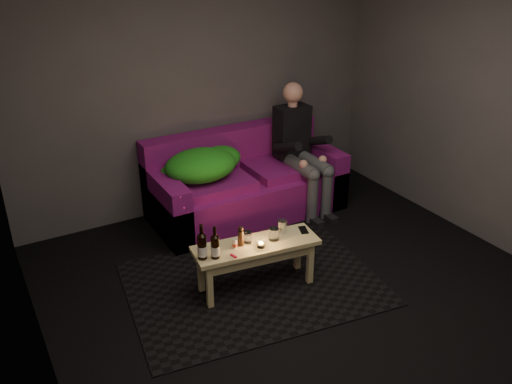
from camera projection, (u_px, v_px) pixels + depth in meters
floor at (325, 311)px, 4.28m from camera, size 4.50×4.50×0.00m
room at (299, 94)px, 3.95m from camera, size 4.50×4.50×4.50m
rug at (253, 283)px, 4.61m from camera, size 2.25×1.76×0.01m
sofa at (245, 185)px, 5.70m from camera, size 1.99×0.89×0.86m
green_blanket at (203, 164)px, 5.34m from camera, size 0.88×0.60×0.30m
person at (300, 146)px, 5.67m from camera, size 0.36×0.83×1.33m
coffee_table at (256, 251)px, 4.43m from camera, size 1.07×0.46×0.42m
beer_bottle_a at (202, 246)px, 4.15m from camera, size 0.07×0.07×0.30m
beer_bottle_b at (215, 247)px, 4.16m from camera, size 0.07×0.07×0.27m
salt_shaker at (235, 244)px, 4.31m from camera, size 0.04×0.04×0.08m
pepper_mill at (241, 238)px, 4.34m from camera, size 0.05×0.05×0.13m
tumbler_back at (247, 237)px, 4.39m from camera, size 0.09×0.09×0.09m
tealight at (261, 244)px, 4.33m from camera, size 0.06×0.06×0.05m
tumbler_front at (274, 234)px, 4.42m from camera, size 0.09×0.09×0.11m
steel_cup at (282, 227)px, 4.53m from camera, size 0.08×0.08×0.11m
smartphone at (303, 230)px, 4.59m from camera, size 0.10×0.14×0.01m
red_lighter at (234, 256)px, 4.21m from camera, size 0.03×0.07×0.01m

